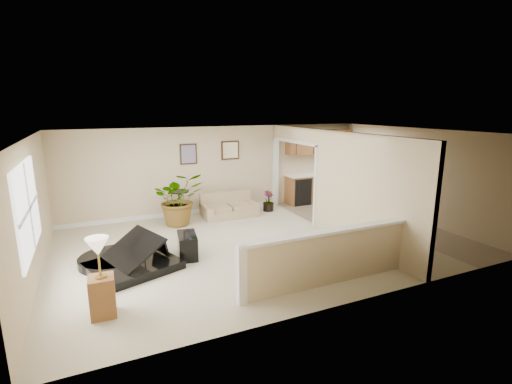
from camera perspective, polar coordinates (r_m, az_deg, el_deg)
name	(u,v)px	position (r m, az deg, el deg)	size (l,w,h in m)	color
floor	(264,242)	(8.61, 1.30, -7.74)	(9.00, 9.00, 0.00)	beige
back_wall	(221,169)	(10.98, -5.47, 3.50)	(9.00, 0.04, 2.50)	tan
front_wall	(351,229)	(5.79, 14.38, -5.47)	(9.00, 0.04, 2.50)	tan
left_wall	(32,212)	(7.54, -31.25, -2.71)	(0.04, 6.00, 2.50)	tan
right_wall	(414,175)	(10.94, 23.11, 2.49)	(0.04, 6.00, 2.50)	tan
ceiling	(265,133)	(8.07, 1.39, 9.11)	(9.00, 6.00, 0.04)	silver
kitchen_vinyl	(372,225)	(10.30, 17.37, -4.81)	(2.70, 6.00, 0.01)	tan
interior_partition	(325,182)	(9.37, 10.64, 1.51)	(0.18, 5.99, 2.50)	tan
pony_half_wall	(326,256)	(6.61, 10.72, -9.72)	(3.42, 0.22, 1.00)	tan
left_window	(27,208)	(7.01, -31.76, -2.14)	(0.05, 2.15, 1.45)	white
wall_art_left	(188,154)	(10.62, -10.35, 5.76)	(0.48, 0.04, 0.58)	#312011
wall_mirror	(230,150)	(10.98, -3.99, 6.43)	(0.55, 0.04, 0.55)	#312011
kitchen_cabinets	(317,175)	(12.21, 9.30, 2.54)	(2.36, 0.65, 2.33)	brown
piano	(128,238)	(7.53, -19.04, -6.68)	(2.11, 2.09, 1.44)	black
piano_bench	(187,245)	(7.87, -10.52, -8.09)	(0.37, 0.73, 0.49)	black
loveseat	(229,204)	(10.59, -4.24, -1.91)	(1.54, 0.90, 0.87)	tan
accent_table	(179,201)	(10.45, -11.73, -1.35)	(0.55, 0.55, 0.80)	black
palm_plant	(179,199)	(9.89, -11.78, -1.07)	(1.31, 1.14, 1.41)	black
small_plant	(268,202)	(11.08, 1.91, -1.60)	(0.42, 0.42, 0.61)	black
lamp_stand	(101,283)	(6.03, -22.72, -12.83)	(0.37, 0.37, 1.22)	brown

